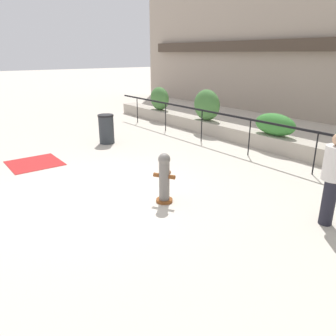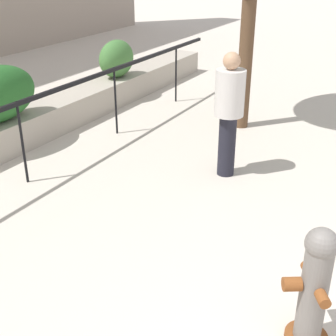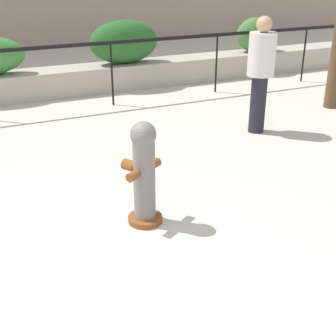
{
  "view_description": "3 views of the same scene",
  "coord_description": "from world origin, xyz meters",
  "px_view_note": "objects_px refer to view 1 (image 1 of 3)",
  "views": [
    {
      "loc": [
        6.27,
        -2.98,
        3.0
      ],
      "look_at": [
        0.91,
        1.08,
        0.64
      ],
      "focal_mm": 35.0,
      "sensor_mm": 36.0,
      "label": 1
    },
    {
      "loc": [
        -1.92,
        0.39,
        2.94
      ],
      "look_at": [
        1.91,
        2.54,
        0.86
      ],
      "focal_mm": 50.0,
      "sensor_mm": 36.0,
      "label": 2
    },
    {
      "loc": [
        -0.36,
        -3.08,
        2.5
      ],
      "look_at": [
        1.51,
        1.06,
        0.43
      ],
      "focal_mm": 50.0,
      "sensor_mm": 36.0,
      "label": 3
    }
  ],
  "objects_px": {
    "hedge_bush_1": "(207,105)",
    "hedge_bush_2": "(275,124)",
    "trash_bin": "(106,129)",
    "fire_hydrant": "(164,177)",
    "hedge_bush_0": "(160,99)",
    "pedestrian": "(333,174)"
  },
  "relations": [
    {
      "from": "hedge_bush_1",
      "to": "hedge_bush_2",
      "type": "bearing_deg",
      "value": 0.0
    },
    {
      "from": "trash_bin",
      "to": "fire_hydrant",
      "type": "bearing_deg",
      "value": -14.0
    },
    {
      "from": "hedge_bush_1",
      "to": "hedge_bush_2",
      "type": "height_order",
      "value": "hedge_bush_1"
    },
    {
      "from": "hedge_bush_1",
      "to": "hedge_bush_2",
      "type": "xyz_separation_m",
      "value": [
        3.16,
        0.0,
        -0.24
      ]
    },
    {
      "from": "hedge_bush_0",
      "to": "hedge_bush_2",
      "type": "relative_size",
      "value": 0.8
    },
    {
      "from": "hedge_bush_0",
      "to": "pedestrian",
      "type": "xyz_separation_m",
      "value": [
        9.94,
        -3.38,
        -0.03
      ]
    },
    {
      "from": "hedge_bush_1",
      "to": "fire_hydrant",
      "type": "bearing_deg",
      "value": -50.97
    },
    {
      "from": "hedge_bush_1",
      "to": "hedge_bush_2",
      "type": "distance_m",
      "value": 3.17
    },
    {
      "from": "hedge_bush_2",
      "to": "pedestrian",
      "type": "xyz_separation_m",
      "value": [
        3.62,
        -3.38,
        0.14
      ]
    },
    {
      "from": "hedge_bush_0",
      "to": "hedge_bush_2",
      "type": "xyz_separation_m",
      "value": [
        6.32,
        0.0,
        -0.17
      ]
    },
    {
      "from": "fire_hydrant",
      "to": "hedge_bush_0",
      "type": "bearing_deg",
      "value": 144.81
    },
    {
      "from": "hedge_bush_2",
      "to": "hedge_bush_0",
      "type": "bearing_deg",
      "value": 180.0
    },
    {
      "from": "trash_bin",
      "to": "hedge_bush_2",
      "type": "bearing_deg",
      "value": 43.86
    },
    {
      "from": "hedge_bush_0",
      "to": "fire_hydrant",
      "type": "distance_m",
      "value": 9.02
    },
    {
      "from": "fire_hydrant",
      "to": "trash_bin",
      "type": "relative_size",
      "value": 1.07
    },
    {
      "from": "hedge_bush_0",
      "to": "trash_bin",
      "type": "xyz_separation_m",
      "value": [
        2.24,
        -3.91,
        -0.51
      ]
    },
    {
      "from": "pedestrian",
      "to": "trash_bin",
      "type": "height_order",
      "value": "pedestrian"
    },
    {
      "from": "hedge_bush_2",
      "to": "trash_bin",
      "type": "bearing_deg",
      "value": -136.14
    },
    {
      "from": "trash_bin",
      "to": "hedge_bush_0",
      "type": "bearing_deg",
      "value": 119.83
    },
    {
      "from": "hedge_bush_2",
      "to": "trash_bin",
      "type": "distance_m",
      "value": 5.66
    },
    {
      "from": "hedge_bush_2",
      "to": "fire_hydrant",
      "type": "distance_m",
      "value": 5.3
    },
    {
      "from": "hedge_bush_1",
      "to": "pedestrian",
      "type": "distance_m",
      "value": 7.58
    }
  ]
}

